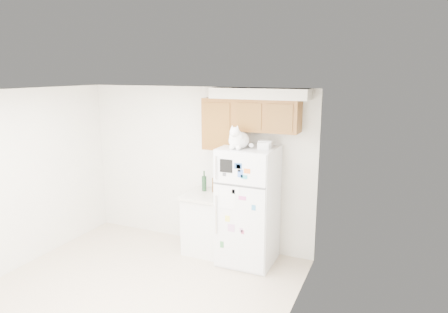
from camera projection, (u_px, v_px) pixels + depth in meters
The scene contains 9 objects.
ground_plane at pixel (123, 302), 4.81m from camera, with size 3.80×4.00×0.01m, color #C5B197.
room_shell at pixel (137, 164), 4.63m from camera, with size 3.84×4.04×2.52m.
refrigerator at pixel (248, 206), 5.68m from camera, with size 0.76×0.78×1.70m.
base_counter at pixel (207, 222), 6.10m from camera, with size 0.64×0.64×0.92m.
cat at pixel (238, 139), 5.38m from camera, with size 0.33×0.48×0.34m.
storage_box_back at pixel (265, 144), 5.45m from camera, with size 0.18×0.13×0.10m, color white.
storage_box_front at pixel (263, 146), 5.38m from camera, with size 0.15×0.11×0.09m, color white.
bottle_green at pixel (204, 181), 6.12m from camera, with size 0.07×0.07×0.32m, color #19381E, non-canonical shape.
bottle_amber at pixel (214, 183), 6.07m from camera, with size 0.07×0.07×0.30m, color #593814, non-canonical shape.
Camera 1 is at (2.84, -3.49, 2.73)m, focal length 32.00 mm.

